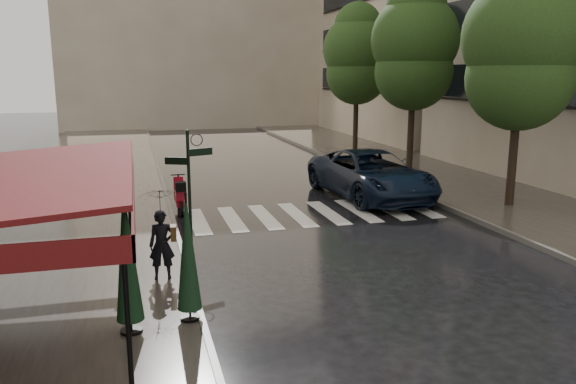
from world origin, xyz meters
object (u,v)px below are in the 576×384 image
parked_car (371,174)px  pedestrian_with_umbrella (160,207)px  scooter (180,196)px  parasol_front (127,254)px  parasol_back (188,252)px

parked_car → pedestrian_with_umbrella: bearing=-143.5°
pedestrian_with_umbrella → scooter: 6.50m
parked_car → parasol_front: 12.58m
pedestrian_with_umbrella → scooter: size_ratio=1.35×
pedestrian_with_umbrella → parasol_back: (0.35, -2.23, -0.32)m
parked_car → parasol_back: (-7.43, -9.06, 0.52)m
scooter → parasol_front: parasol_front is taller
pedestrian_with_umbrella → parasol_back: pedestrian_with_umbrella is taller
parasol_back → pedestrian_with_umbrella: bearing=98.9°
pedestrian_with_umbrella → parked_car: size_ratio=0.39×
pedestrian_with_umbrella → parked_car: bearing=46.1°
parasol_back → parked_car: bearing=50.6°
pedestrian_with_umbrella → scooter: pedestrian_with_umbrella is taller
pedestrian_with_umbrella → parked_car: (7.78, 6.83, -0.84)m
pedestrian_with_umbrella → parasol_front: parasol_front is taller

